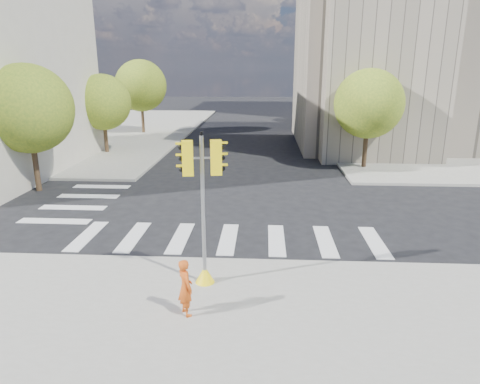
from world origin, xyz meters
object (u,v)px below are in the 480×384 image
object	(u,v)px
lamp_far	(333,84)
photographer	(185,287)
lamp_near	(363,91)
traffic_signal	(204,222)

from	to	relation	value
lamp_far	photographer	world-z (taller)	lamp_far
lamp_near	traffic_signal	distance (m)	21.56
photographer	lamp_far	bearing A→B (deg)	-48.20
lamp_far	lamp_near	bearing A→B (deg)	-90.00
lamp_near	traffic_signal	world-z (taller)	lamp_near
photographer	traffic_signal	bearing A→B (deg)	-42.64
lamp_far	photographer	size ratio (longest dim) A/B	5.43
lamp_near	lamp_far	size ratio (longest dim) A/B	1.00
traffic_signal	lamp_far	bearing A→B (deg)	66.33
lamp_near	photographer	distance (m)	23.35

